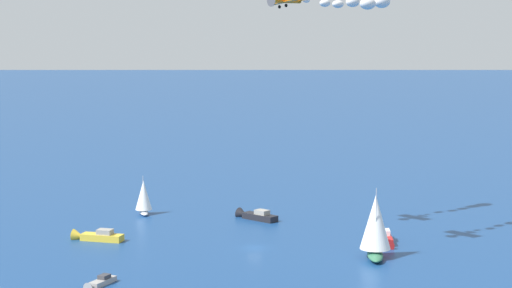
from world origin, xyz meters
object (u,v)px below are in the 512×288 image
motorboat_inshore (385,240)px  biplane_lead (285,0)px  sailboat_trailing (375,226)px  motorboat_far_port (99,283)px  sailboat_offshore (144,197)px  motorboat_near_centre (255,216)px  motorboat_far_stbd (95,236)px

motorboat_inshore → biplane_lead: size_ratio=1.50×
sailboat_trailing → biplane_lead: 43.36m
motorboat_far_port → biplane_lead: bearing=-68.8°
motorboat_inshore → sailboat_offshore: size_ratio=1.23×
motorboat_near_centre → motorboat_far_stbd: motorboat_far_stbd is taller
motorboat_near_centre → sailboat_offshore: (9.21, 23.68, 3.15)m
sailboat_offshore → biplane_lead: 64.36m
motorboat_far_port → motorboat_inshore: (19.69, -54.12, 0.28)m
motorboat_near_centre → motorboat_far_port: bearing=144.3°
motorboat_far_port → motorboat_inshore: bearing=-70.0°
biplane_lead → motorboat_near_centre: bearing=-0.9°
motorboat_near_centre → motorboat_far_stbd: bearing=112.6°
motorboat_far_port → sailboat_trailing: 50.15m
motorboat_far_port → sailboat_trailing: sailboat_trailing is taller
motorboat_inshore → sailboat_trailing: (-10.07, 5.19, 5.13)m
motorboat_near_centre → biplane_lead: 56.37m
biplane_lead → motorboat_far_port: bearing=111.2°
motorboat_near_centre → motorboat_far_stbd: (-14.25, 34.16, 0.00)m
motorboat_far_stbd → biplane_lead: (-19.38, -33.62, 45.23)m
sailboat_trailing → sailboat_offshore: bearing=40.6°
biplane_lead → motorboat_far_stbd: bearing=60.0°
motorboat_inshore → sailboat_trailing: size_ratio=0.82×
sailboat_offshore → biplane_lead: biplane_lead is taller
motorboat_far_stbd → motorboat_inshore: motorboat_inshore is taller
motorboat_far_stbd → motorboat_inshore: bearing=-102.7°
motorboat_near_centre → biplane_lead: biplane_lead is taller
motorboat_far_port → biplane_lead: biplane_lead is taller
motorboat_near_centre → motorboat_far_stbd: 37.01m
motorboat_near_centre → motorboat_far_port: motorboat_near_centre is taller
motorboat_near_centre → motorboat_far_stbd: size_ratio=0.92×
motorboat_far_stbd → biplane_lead: size_ratio=1.47×
motorboat_far_stbd → sailboat_trailing: size_ratio=0.80×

